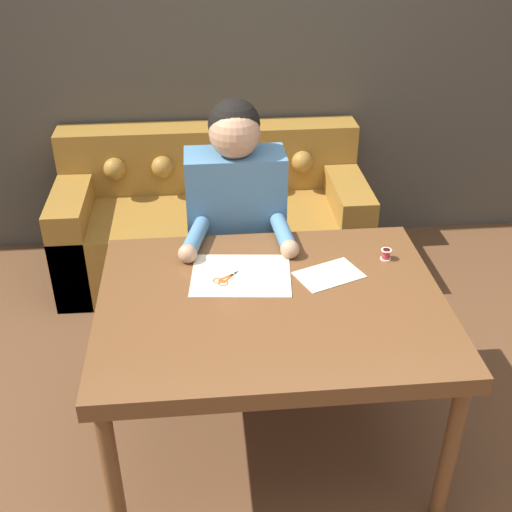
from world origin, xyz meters
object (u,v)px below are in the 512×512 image
at_px(couch, 212,222).
at_px(person, 236,229).
at_px(dining_table, 271,314).
at_px(scissors, 229,277).
at_px(thread_spool, 386,254).

bearing_deg(couch, person, -82.79).
xyz_separation_m(dining_table, scissors, (-0.15, 0.16, 0.07)).
distance_m(dining_table, thread_spool, 0.57).
height_order(couch, person, person).
xyz_separation_m(couch, person, (0.10, -0.78, 0.38)).
bearing_deg(couch, dining_table, -82.55).
height_order(couch, scissors, couch).
relative_size(person, thread_spool, 29.05).
distance_m(person, scissors, 0.52).
bearing_deg(person, couch, 97.21).
height_order(dining_table, thread_spool, thread_spool).
relative_size(dining_table, scissors, 7.02).
bearing_deg(couch, scissors, -88.43).
height_order(person, scissors, person).
height_order(dining_table, person, person).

